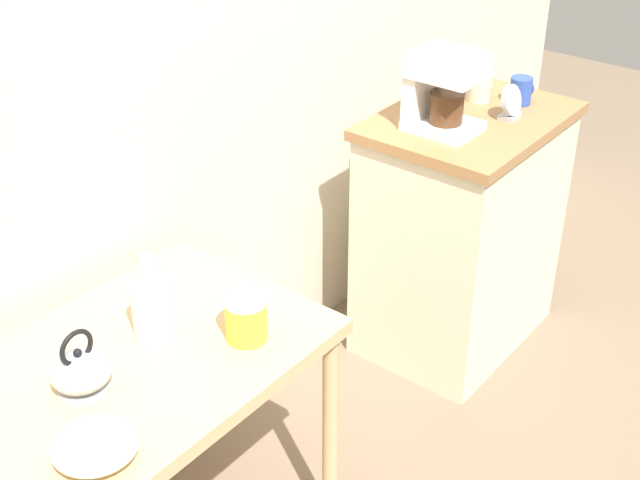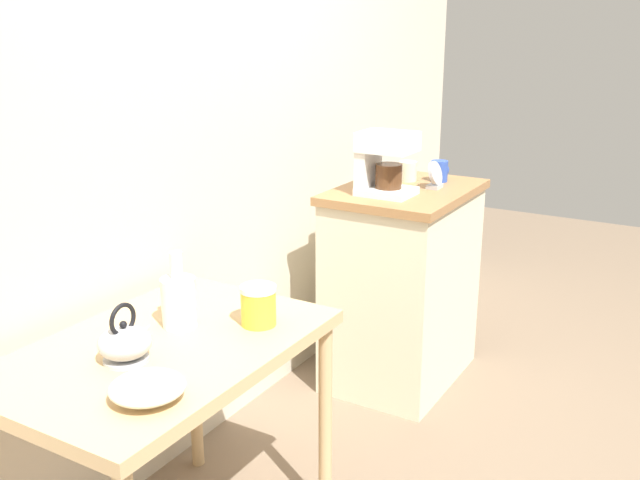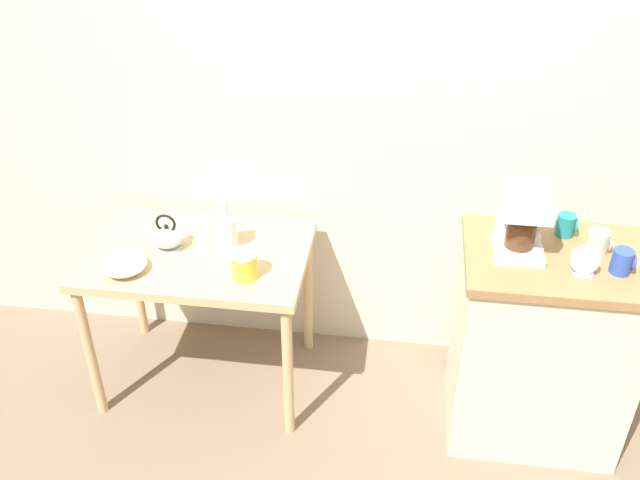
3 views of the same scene
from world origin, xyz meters
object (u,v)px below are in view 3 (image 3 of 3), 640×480
object	(u,v)px
mug_dark_teal	(566,225)
mug_blue	(623,261)
mug_small_cream	(598,242)
teakettle	(168,237)
bowl_stoneware	(124,265)
coffee_maker	(522,215)
table_clock	(584,263)
glass_carafe_vase	(226,232)
canister_enamel	(245,265)

from	to	relation	value
mug_dark_teal	mug_blue	bearing A→B (deg)	-54.58
mug_small_cream	mug_dark_teal	size ratio (longest dim) A/B	0.98
teakettle	mug_dark_teal	world-z (taller)	mug_dark_teal
mug_dark_teal	mug_blue	world-z (taller)	mug_blue
bowl_stoneware	teakettle	size ratio (longest dim) A/B	1.06
coffee_maker	table_clock	distance (m)	0.28
bowl_stoneware	glass_carafe_vase	size ratio (longest dim) A/B	0.80
bowl_stoneware	mug_dark_teal	distance (m)	1.76
bowl_stoneware	teakettle	world-z (taller)	teakettle
canister_enamel	mug_dark_teal	size ratio (longest dim) A/B	1.34
teakettle	table_clock	bearing A→B (deg)	-6.97
bowl_stoneware	canister_enamel	distance (m)	0.49
bowl_stoneware	glass_carafe_vase	world-z (taller)	glass_carafe_vase
coffee_maker	mug_small_cream	distance (m)	0.31
bowl_stoneware	mug_blue	bearing A→B (deg)	0.85
bowl_stoneware	coffee_maker	distance (m)	1.57
canister_enamel	mug_dark_teal	distance (m)	1.27
canister_enamel	mug_small_cream	size ratio (longest dim) A/B	1.36
glass_carafe_vase	mug_blue	bearing A→B (deg)	-7.19
coffee_maker	mug_small_cream	size ratio (longest dim) A/B	2.94
glass_carafe_vase	mug_blue	world-z (taller)	mug_blue
mug_dark_teal	table_clock	distance (m)	0.27
teakettle	mug_dark_teal	distance (m)	1.62
glass_carafe_vase	mug_dark_teal	size ratio (longest dim) A/B	2.53
canister_enamel	table_clock	distance (m)	1.27
coffee_maker	mug_dark_teal	bearing A→B (deg)	30.50
mug_small_cream	table_clock	distance (m)	0.18
bowl_stoneware	mug_blue	distance (m)	1.90
teakettle	coffee_maker	bearing A→B (deg)	-2.00
glass_carafe_vase	mug_small_cream	world-z (taller)	mug_small_cream
canister_enamel	mug_small_cream	world-z (taller)	mug_small_cream
bowl_stoneware	mug_dark_teal	world-z (taller)	mug_dark_teal
glass_carafe_vase	table_clock	xyz separation A→B (m)	(1.39, -0.23, 0.14)
teakettle	canister_enamel	xyz separation A→B (m)	(0.37, -0.16, 0.01)
canister_enamel	mug_small_cream	xyz separation A→B (m)	(1.34, 0.13, 0.15)
bowl_stoneware	mug_blue	world-z (taller)	mug_blue
table_clock	mug_dark_teal	bearing A→B (deg)	94.58
mug_small_cream	mug_blue	size ratio (longest dim) A/B	0.95
canister_enamel	teakettle	bearing A→B (deg)	156.10
canister_enamel	table_clock	size ratio (longest dim) A/B	1.02
bowl_stoneware	mug_small_cream	bearing A→B (deg)	4.84
mug_small_cream	mug_dark_teal	xyz separation A→B (m)	(-0.10, 0.10, 0.00)
coffee_maker	bowl_stoneware	bearing A→B (deg)	-174.71
coffee_maker	glass_carafe_vase	bearing A→B (deg)	176.17
mug_dark_teal	coffee_maker	bearing A→B (deg)	-149.50
canister_enamel	mug_small_cream	bearing A→B (deg)	5.40
teakettle	glass_carafe_vase	world-z (taller)	glass_carafe_vase
teakettle	canister_enamel	distance (m)	0.40
coffee_maker	table_clock	world-z (taller)	coffee_maker
table_clock	teakettle	bearing A→B (deg)	173.03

